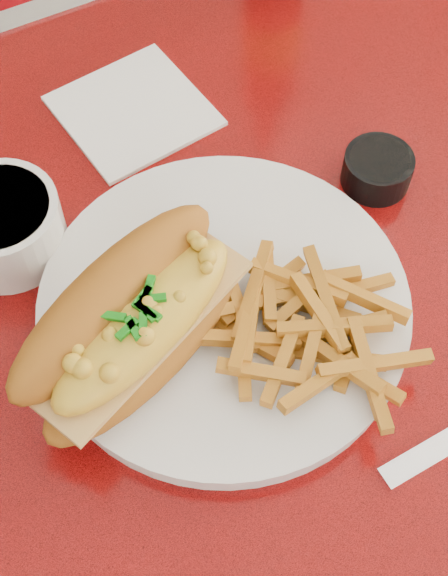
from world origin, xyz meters
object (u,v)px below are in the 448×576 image
dinner_plate (224,307)px  diner_table (271,370)px  mac_hoagie (134,321)px  fork (258,314)px  gravy_ramekin (3,225)px  sauce_cup_right (378,168)px  booth_bench_far (36,85)px

dinner_plate → diner_table: bearing=3.2°
mac_hoagie → fork: (0.09, -0.02, -0.04)m
mac_hoagie → gravy_ramekin: (-0.05, 0.15, -0.03)m
sauce_cup_right → fork: bearing=-154.2°
dinner_plate → gravy_ramekin: bearing=131.4°
mac_hoagie → sauce_cup_right: 0.26m
booth_bench_far → gravy_ramekin: (-0.18, -0.67, 0.51)m
mac_hoagie → gravy_ramekin: size_ratio=1.79×
booth_bench_far → dinner_plate: size_ratio=3.55×
booth_bench_far → gravy_ramekin: bearing=-105.0°
diner_table → booth_bench_far: (0.00, 0.81, -0.32)m
gravy_ramekin → fork: bearing=-49.1°
fork → diner_table: bearing=-54.9°
mac_hoagie → sauce_cup_right: (0.25, 0.06, -0.04)m
fork → gravy_ramekin: (-0.14, 0.16, 0.01)m
booth_bench_far → mac_hoagie: (-0.13, -0.82, 0.54)m
diner_table → dinner_plate: (-0.05, -0.00, 0.17)m
diner_table → sauce_cup_right: (0.13, 0.05, 0.18)m
diner_table → mac_hoagie: size_ratio=5.54×
mac_hoagie → gravy_ramekin: bearing=86.7°
booth_bench_far → mac_hoagie: 0.99m
booth_bench_far → sauce_cup_right: 0.92m
diner_table → fork: size_ratio=8.15×
mac_hoagie → fork: 0.10m
diner_table → sauce_cup_right: size_ratio=16.68×
booth_bench_far → sauce_cup_right: (0.13, -0.76, 0.50)m
booth_bench_far → mac_hoagie: bearing=-98.9°
diner_table → fork: bearing=-145.4°
booth_bench_far → mac_hoagie: size_ratio=5.41×
fork → dinner_plate: bearing=38.1°
dinner_plate → booth_bench_far: bearing=86.2°
sauce_cup_right → diner_table: bearing=-157.1°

